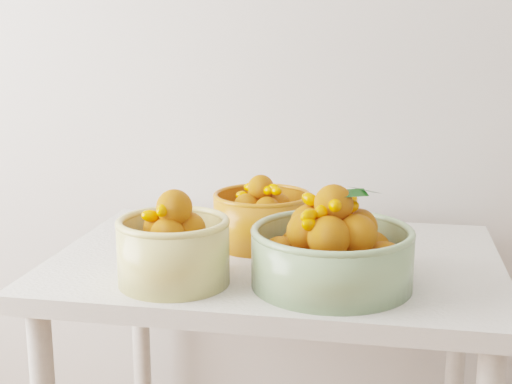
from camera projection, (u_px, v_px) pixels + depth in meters
table at (276, 296)px, 1.64m from camera, size 1.00×0.70×0.75m
bowl_cream at (173, 248)px, 1.43m from camera, size 0.28×0.28×0.20m
bowl_green at (332, 251)px, 1.42m from camera, size 0.42×0.42×0.21m
bowl_orange at (262, 217)px, 1.69m from camera, size 0.24×0.24×0.17m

